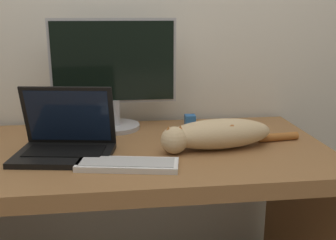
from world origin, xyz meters
TOP-DOWN VIEW (x-y plane):
  - wall_back at (0.00, 0.82)m, footprint 6.40×0.06m
  - desk at (0.00, 0.38)m, footprint 1.54×0.76m
  - monitor at (-0.05, 0.65)m, footprint 0.54×0.21m
  - laptop at (-0.23, 0.33)m, footprint 0.37×0.29m
  - external_keyboard at (-0.01, 0.18)m, footprint 0.36×0.17m
  - cat at (0.33, 0.34)m, footprint 0.58×0.19m
  - small_toy at (0.29, 0.67)m, footprint 0.05×0.05m

SIDE VIEW (x-z plane):
  - desk at x=0.00m, z-range 0.22..0.96m
  - external_keyboard at x=-0.01m, z-range 0.74..0.76m
  - small_toy at x=0.29m, z-range 0.74..0.79m
  - laptop at x=-0.23m, z-range 0.67..0.91m
  - cat at x=0.33m, z-range 0.74..0.86m
  - monitor at x=-0.05m, z-range 0.76..1.24m
  - wall_back at x=0.00m, z-range 0.00..2.60m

